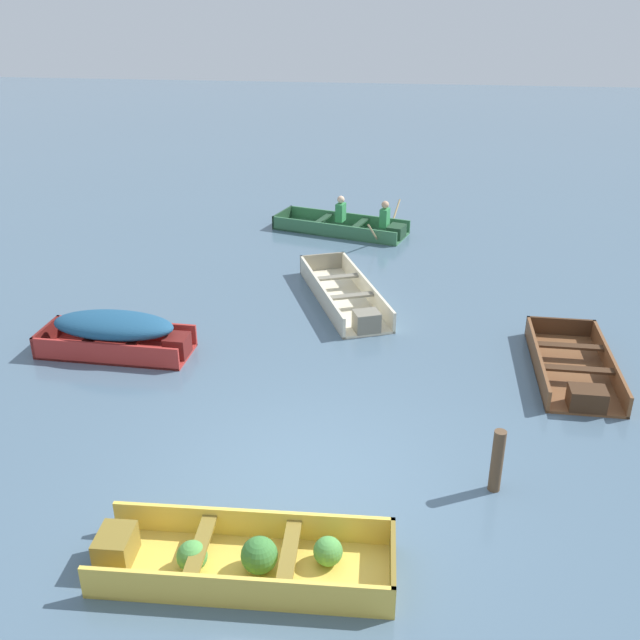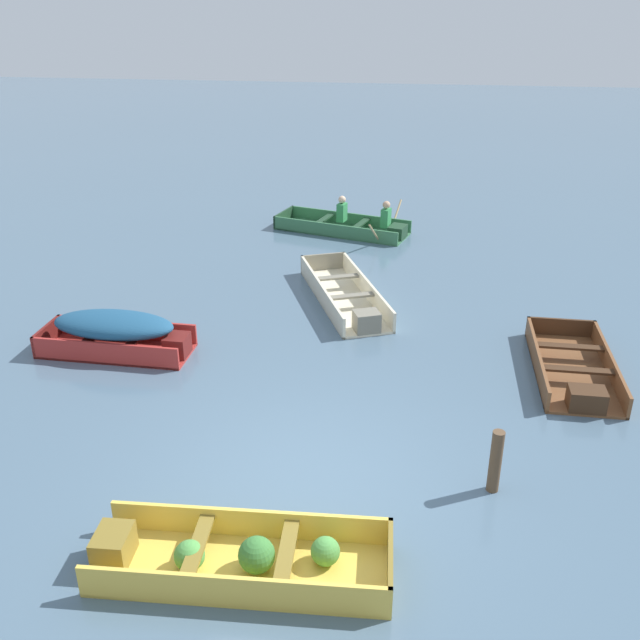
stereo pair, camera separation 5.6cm
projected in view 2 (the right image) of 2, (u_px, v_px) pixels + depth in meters
The scene contains 7 objects.
ground_plane at pixel (307, 483), 8.69m from camera, with size 80.00×80.00×0.00m, color slate.
dinghy_yellow_foreground at pixel (236, 558), 7.32m from camera, with size 3.12×1.16×0.42m.
skiff_red_near_moored at pixel (116, 330), 11.63m from camera, with size 2.50×0.98×0.69m.
skiff_cream_mid_moored at pixel (346, 297), 13.55m from camera, with size 2.11×3.37×0.39m.
skiff_wooden_brown_far_moored at pixel (574, 370), 11.00m from camera, with size 1.16×2.59×0.34m.
rowboat_green_with_crew at pixel (350, 226), 17.46m from camera, with size 3.41×2.39×0.90m.
mooring_post at pixel (495, 461), 8.39m from camera, with size 0.15×0.15×0.83m, color brown.
Camera 2 is at (1.14, -6.93, 5.48)m, focal length 40.00 mm.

